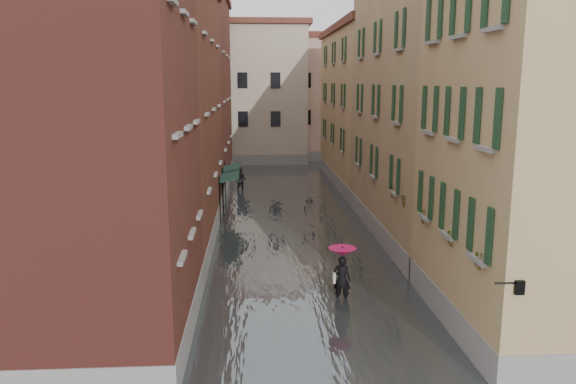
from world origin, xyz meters
name	(u,v)px	position (x,y,z in m)	size (l,w,h in m)	color
ground	(313,309)	(0.00, 0.00, 0.00)	(120.00, 120.00, 0.00)	#5A595C
floodwater	(290,218)	(0.00, 13.00, 0.10)	(10.00, 60.00, 0.20)	#4D5355
building_left_near	(82,131)	(-7.00, -2.00, 6.50)	(6.00, 8.00, 13.00)	maroon
building_left_mid	(150,116)	(-7.00, 9.00, 6.25)	(6.00, 14.00, 12.50)	brown
building_left_far	(186,94)	(-7.00, 24.00, 7.00)	(6.00, 16.00, 14.00)	maroon
building_right_near	(549,153)	(7.00, -2.00, 5.75)	(6.00, 8.00, 11.50)	#A08853
building_right_mid	(436,110)	(7.00, 9.00, 6.50)	(6.00, 14.00, 13.00)	tan
building_right_far	(372,110)	(7.00, 24.00, 5.75)	(6.00, 16.00, 11.50)	#A08853
building_end_cream	(244,96)	(-3.00, 38.00, 6.50)	(12.00, 9.00, 13.00)	#B3A88E
building_end_pink	(331,100)	(6.00, 40.00, 6.00)	(10.00, 9.00, 12.00)	#CFA791
awning_near	(229,177)	(-3.48, 13.53, 2.48)	(1.09, 3.36, 2.80)	#163127
awning_far	(231,169)	(-3.48, 16.39, 2.48)	(1.09, 3.39, 2.80)	#163127
wall_lantern	(518,287)	(4.33, -6.00, 3.01)	(0.71, 0.22, 0.35)	black
window_planters	(429,208)	(4.12, 0.48, 3.51)	(0.59, 10.54, 0.84)	brown
pedestrian_main	(342,269)	(1.08, 0.54, 1.28)	(1.04, 1.04, 2.06)	black
pedestrian_far	(240,180)	(-3.03, 21.15, 0.94)	(0.91, 0.71, 1.87)	black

